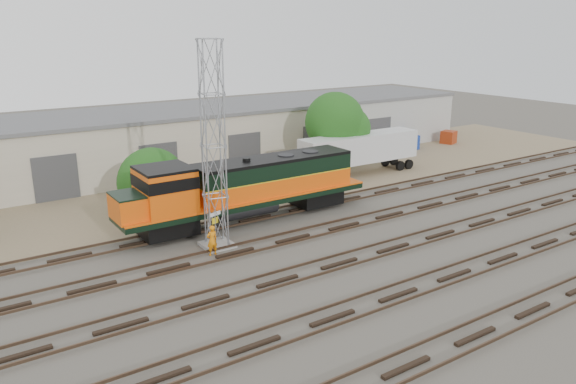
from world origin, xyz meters
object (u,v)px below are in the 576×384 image
worker (212,240)px  semi_trailer (362,149)px  locomotive (243,187)px  signal_tower (214,151)px

worker → semi_trailer: size_ratio=0.15×
locomotive → semi_trailer: bearing=19.7°
locomotive → signal_tower: 5.60m
locomotive → signal_tower: bearing=-139.8°
signal_tower → worker: signal_tower is taller
worker → semi_trailer: semi_trailer is taller
locomotive → worker: (-4.24, -3.93, -1.51)m
locomotive → worker: 5.98m
signal_tower → locomotive: bearing=40.2°
signal_tower → worker: bearing=-128.3°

